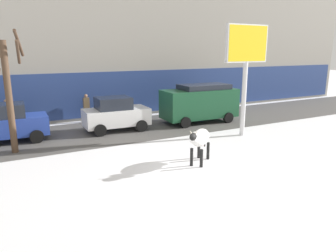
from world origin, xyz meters
TOP-DOWN VIEW (x-y plane):
  - ground_plane at (0.00, 0.00)m, footprint 120.00×120.00m
  - road_strip at (0.00, 7.37)m, footprint 60.00×5.60m
  - building_facade at (0.00, 13.74)m, footprint 44.00×6.10m
  - cow_holstein at (0.69, 0.87)m, footprint 1.71×1.54m
  - billboard at (4.98, 3.32)m, footprint 2.52×0.25m
  - car_blue_hatchback at (-5.79, 7.69)m, footprint 3.56×2.02m
  - car_white_hatchback at (-0.50, 7.38)m, footprint 3.56×2.02m
  - car_darkgreen_van at (4.74, 6.97)m, footprint 4.66×2.25m
  - pedestrian_near_billboard at (-1.39, 10.21)m, footprint 0.36×0.24m
  - pedestrian_by_cars at (-5.75, 10.21)m, footprint 0.36×0.24m
  - bare_tree_left_lot at (-5.63, 5.74)m, footprint 1.60×1.59m

SIDE VIEW (x-z plane):
  - ground_plane at x=0.00m, z-range 0.00..0.00m
  - road_strip at x=0.00m, z-range 0.00..0.01m
  - pedestrian_near_billboard at x=-1.39m, z-range 0.01..1.74m
  - pedestrian_by_cars at x=-5.75m, z-range 0.01..1.74m
  - car_blue_hatchback at x=-5.79m, z-range 0.00..1.86m
  - car_white_hatchback at x=-0.50m, z-range 0.00..1.86m
  - cow_holstein at x=0.69m, z-range 0.23..1.77m
  - car_darkgreen_van at x=4.74m, z-range 0.08..2.40m
  - bare_tree_left_lot at x=-5.63m, z-range 0.11..5.26m
  - billboard at x=4.98m, z-range 1.53..7.09m
  - building_facade at x=0.00m, z-range -0.02..12.98m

